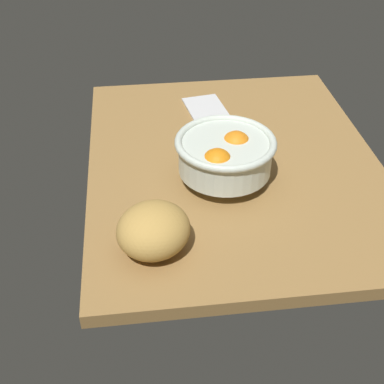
% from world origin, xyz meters
% --- Properties ---
extents(ground_plane, '(0.84, 0.67, 0.03)m').
position_xyz_m(ground_plane, '(0.00, 0.00, -0.01)').
color(ground_plane, olive).
extents(fruit_bowl, '(0.22, 0.22, 0.11)m').
position_xyz_m(fruit_bowl, '(0.08, -0.04, 0.07)').
color(fruit_bowl, silver).
rests_on(fruit_bowl, ground).
extents(bread_loaf, '(0.19, 0.19, 0.09)m').
position_xyz_m(bread_loaf, '(0.27, -0.20, 0.05)').
color(bread_loaf, '#B88D44').
rests_on(bread_loaf, ground).
extents(napkin_folded, '(0.16, 0.12, 0.01)m').
position_xyz_m(napkin_folded, '(-0.25, -0.03, 0.00)').
color(napkin_folded, silver).
rests_on(napkin_folded, ground).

